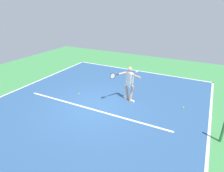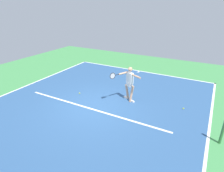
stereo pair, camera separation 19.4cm
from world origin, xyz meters
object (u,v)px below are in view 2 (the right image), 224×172
(tennis_ball_near_player, at_px, (183,108))
(tennis_ball_near_service_line, at_px, (80,93))
(tennis_player, at_px, (129,82))
(net_post, at_px, (223,130))

(tennis_ball_near_player, relative_size, tennis_ball_near_service_line, 1.00)
(tennis_player, bearing_deg, tennis_ball_near_player, -144.92)
(net_post, relative_size, tennis_ball_near_service_line, 16.21)
(tennis_ball_near_player, xyz_separation_m, tennis_ball_near_service_line, (5.09, 0.99, 0.00))
(net_post, height_order, tennis_player, tennis_player)
(net_post, bearing_deg, tennis_player, -18.93)
(tennis_ball_near_player, bearing_deg, net_post, 129.82)
(net_post, xyz_separation_m, tennis_ball_near_service_line, (6.58, -0.79, -0.50))
(net_post, bearing_deg, tennis_ball_near_player, -50.18)
(tennis_player, distance_m, tennis_ball_near_player, 2.73)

